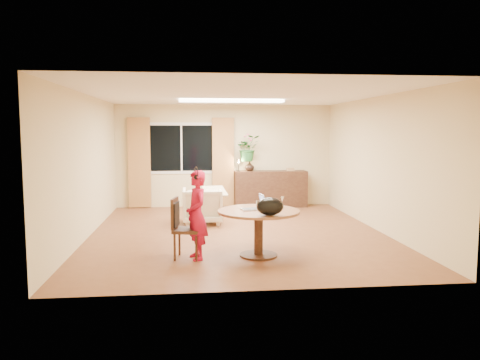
% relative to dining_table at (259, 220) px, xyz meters
% --- Properties ---
extents(floor, '(6.50, 6.50, 0.00)m').
position_rel_dining_table_xyz_m(floor, '(-0.16, 1.68, -0.57)').
color(floor, brown).
rests_on(floor, ground).
extents(ceiling, '(6.50, 6.50, 0.00)m').
position_rel_dining_table_xyz_m(ceiling, '(-0.16, 1.68, 2.03)').
color(ceiling, white).
rests_on(ceiling, wall_back).
extents(wall_back, '(5.50, 0.00, 5.50)m').
position_rel_dining_table_xyz_m(wall_back, '(-0.16, 4.93, 0.73)').
color(wall_back, beige).
rests_on(wall_back, floor).
extents(wall_left, '(0.00, 6.50, 6.50)m').
position_rel_dining_table_xyz_m(wall_left, '(-2.91, 1.68, 0.73)').
color(wall_left, beige).
rests_on(wall_left, floor).
extents(wall_right, '(0.00, 6.50, 6.50)m').
position_rel_dining_table_xyz_m(wall_right, '(2.59, 1.68, 0.73)').
color(wall_right, beige).
rests_on(wall_right, floor).
extents(window, '(1.70, 0.03, 1.30)m').
position_rel_dining_table_xyz_m(window, '(-1.26, 4.91, 0.93)').
color(window, white).
rests_on(window, wall_back).
extents(curtain_left, '(0.55, 0.08, 2.25)m').
position_rel_dining_table_xyz_m(curtain_left, '(-2.31, 4.83, 0.58)').
color(curtain_left, '#976431').
rests_on(curtain_left, wall_back).
extents(curtain_right, '(0.55, 0.08, 2.25)m').
position_rel_dining_table_xyz_m(curtain_right, '(-0.21, 4.83, 0.58)').
color(curtain_right, '#976431').
rests_on(curtain_right, wall_back).
extents(ceiling_panel, '(2.20, 0.35, 0.05)m').
position_rel_dining_table_xyz_m(ceiling_panel, '(-0.16, 2.88, 2.00)').
color(ceiling_panel, white).
rests_on(ceiling_panel, ceiling).
extents(dining_table, '(1.27, 1.27, 0.72)m').
position_rel_dining_table_xyz_m(dining_table, '(0.00, 0.00, 0.00)').
color(dining_table, brown).
rests_on(dining_table, floor).
extents(dining_chair, '(0.51, 0.48, 0.93)m').
position_rel_dining_table_xyz_m(dining_chair, '(-1.09, -0.01, -0.10)').
color(dining_chair, black).
rests_on(dining_chair, floor).
extents(child, '(0.56, 0.45, 1.35)m').
position_rel_dining_table_xyz_m(child, '(-0.95, -0.06, 0.11)').
color(child, red).
rests_on(child, floor).
extents(laptop, '(0.40, 0.30, 0.25)m').
position_rel_dining_table_xyz_m(laptop, '(-0.08, 0.06, 0.28)').
color(laptop, '#B7B7BC').
rests_on(laptop, dining_table).
extents(tumbler, '(0.09, 0.09, 0.10)m').
position_rel_dining_table_xyz_m(tumbler, '(0.04, 0.31, 0.20)').
color(tumbler, white).
rests_on(tumbler, dining_table).
extents(wine_glass, '(0.08, 0.08, 0.18)m').
position_rel_dining_table_xyz_m(wine_glass, '(0.40, 0.16, 0.25)').
color(wine_glass, white).
rests_on(wine_glass, dining_table).
extents(pot_lid, '(0.25, 0.25, 0.03)m').
position_rel_dining_table_xyz_m(pot_lid, '(0.19, 0.26, 0.17)').
color(pot_lid, white).
rests_on(pot_lid, dining_table).
extents(handbag, '(0.45, 0.34, 0.26)m').
position_rel_dining_table_xyz_m(handbag, '(0.10, -0.47, 0.29)').
color(handbag, black).
rests_on(handbag, dining_table).
extents(armchair, '(0.81, 0.83, 0.75)m').
position_rel_dining_table_xyz_m(armchair, '(-0.80, 2.69, -0.19)').
color(armchair, beige).
rests_on(armchair, floor).
extents(throw, '(0.54, 0.62, 0.03)m').
position_rel_dining_table_xyz_m(throw, '(-0.54, 2.61, 0.20)').
color(throw, beige).
rests_on(throw, armchair).
extents(sideboard, '(1.84, 0.45, 0.92)m').
position_rel_dining_table_xyz_m(sideboard, '(0.99, 4.69, -0.11)').
color(sideboard, black).
rests_on(sideboard, floor).
extents(vase, '(0.28, 0.28, 0.25)m').
position_rel_dining_table_xyz_m(vase, '(0.45, 4.69, 0.48)').
color(vase, black).
rests_on(vase, sideboard).
extents(bouquet, '(0.69, 0.63, 0.66)m').
position_rel_dining_table_xyz_m(bouquet, '(0.40, 4.69, 0.93)').
color(bouquet, '#376726').
rests_on(bouquet, vase).
extents(book_stack, '(0.23, 0.20, 0.08)m').
position_rel_dining_table_xyz_m(book_stack, '(1.50, 4.69, 0.39)').
color(book_stack, '#93634B').
rests_on(book_stack, sideboard).
extents(desk_lamp, '(0.17, 0.17, 0.33)m').
position_rel_dining_table_xyz_m(desk_lamp, '(0.16, 4.64, 0.52)').
color(desk_lamp, black).
rests_on(desk_lamp, sideboard).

